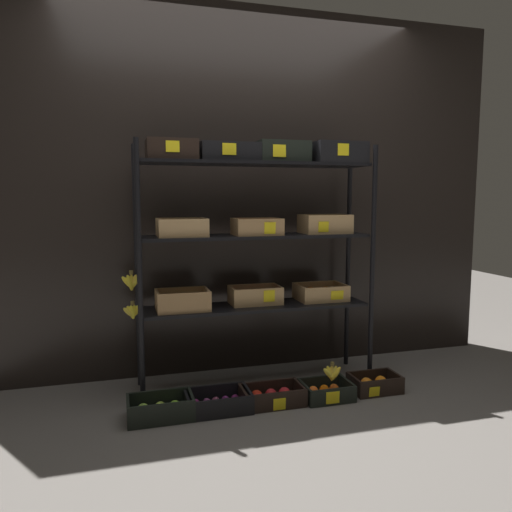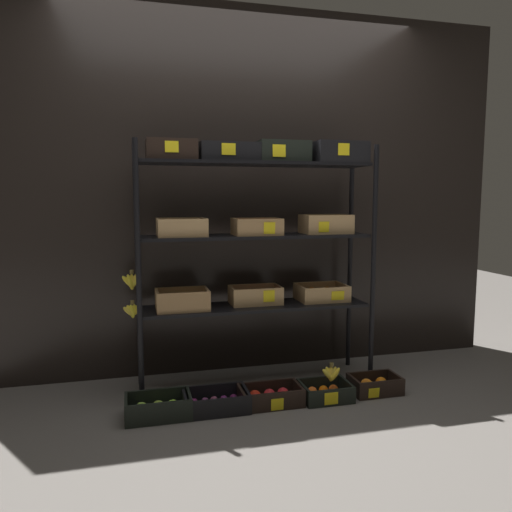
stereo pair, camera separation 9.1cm
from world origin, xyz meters
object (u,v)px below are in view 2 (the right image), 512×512
crate_ground_apple_green (158,409)px  crate_ground_plum (216,403)px  crate_ground_tangerine (325,393)px  display_rack (257,229)px  crate_ground_orange (375,386)px  crate_ground_apple_red (270,397)px  banana_bunch_loose (331,374)px

crate_ground_apple_green → crate_ground_plum: bearing=2.4°
crate_ground_tangerine → display_rack: bearing=132.3°
display_rack → crate_ground_orange: display_rack is taller
crate_ground_apple_green → crate_ground_apple_red: 0.67m
display_rack → crate_ground_apple_green: (-0.68, -0.37, -0.99)m
display_rack → crate_ground_tangerine: display_rack is taller
crate_ground_apple_green → crate_ground_apple_red: crate_ground_apple_green is taller
crate_ground_apple_green → banana_bunch_loose: banana_bunch_loose is taller
crate_ground_tangerine → crate_ground_orange: 0.35m
crate_ground_apple_red → banana_bunch_loose: 0.41m
crate_ground_plum → crate_ground_tangerine: 0.68m
display_rack → crate_ground_tangerine: (0.34, -0.37, -1.00)m
banana_bunch_loose → crate_ground_plum: bearing=179.1°
crate_ground_orange → crate_ground_apple_red: bearing=-179.3°
display_rack → banana_bunch_loose: bearing=-44.6°
banana_bunch_loose → crate_ground_apple_green: bearing=-179.8°
crate_ground_plum → crate_ground_apple_red: size_ratio=1.02×
crate_ground_apple_green → crate_ground_orange: size_ratio=1.18×
crate_ground_apple_red → crate_ground_tangerine: 0.35m
crate_ground_tangerine → banana_bunch_loose: size_ratio=2.31×
crate_ground_tangerine → crate_ground_orange: size_ratio=0.97×
display_rack → crate_ground_tangerine: bearing=-47.7°
crate_ground_plum → crate_ground_apple_green: bearing=-177.6°
display_rack → banana_bunch_loose: 1.02m
crate_ground_tangerine → crate_ground_apple_red: bearing=178.3°
crate_ground_apple_red → banana_bunch_loose: (0.39, -0.01, 0.11)m
crate_ground_apple_green → banana_bunch_loose: bearing=0.2°
crate_ground_apple_green → crate_ground_tangerine: bearing=0.1°
display_rack → crate_ground_plum: display_rack is taller
display_rack → crate_ground_apple_green: display_rack is taller
crate_ground_orange → banana_bunch_loose: (-0.31, -0.02, 0.11)m
crate_ground_apple_red → crate_ground_orange: 0.70m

